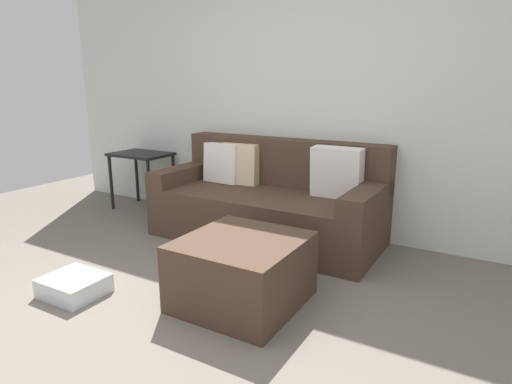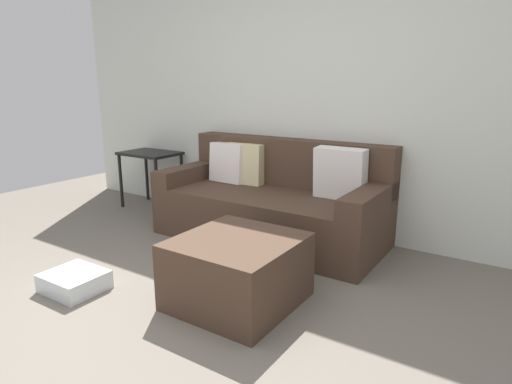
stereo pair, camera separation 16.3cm
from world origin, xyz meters
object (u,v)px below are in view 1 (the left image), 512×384
at_px(couch_sectional, 269,202).
at_px(storage_bin, 74,286).
at_px(ottoman, 242,271).
at_px(side_table, 141,162).

distance_m(couch_sectional, storage_bin, 1.77).
relative_size(ottoman, side_table, 1.18).
distance_m(storage_bin, side_table, 2.12).
bearing_deg(side_table, couch_sectional, -3.74).
height_order(storage_bin, side_table, side_table).
xyz_separation_m(couch_sectional, side_table, (-1.67, 0.11, 0.20)).
height_order(couch_sectional, ottoman, couch_sectional).
distance_m(ottoman, storage_bin, 1.14).
bearing_deg(couch_sectional, ottoman, -69.20).
bearing_deg(couch_sectional, side_table, 176.26).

